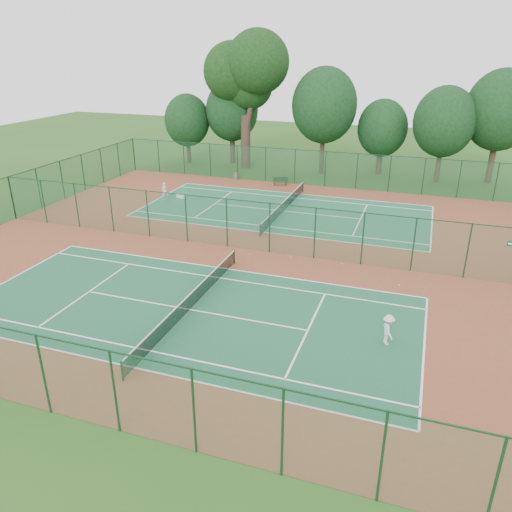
# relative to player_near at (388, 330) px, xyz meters

# --- Properties ---
(ground) EXTENTS (120.00, 120.00, 0.00)m
(ground) POSITION_rel_player_near_xyz_m (-10.19, 8.92, -0.78)
(ground) COLOR #254E18
(ground) RESTS_ON ground
(red_pad) EXTENTS (40.00, 36.00, 0.01)m
(red_pad) POSITION_rel_player_near_xyz_m (-10.19, 8.92, -0.77)
(red_pad) COLOR brown
(red_pad) RESTS_ON ground
(court_near) EXTENTS (23.77, 10.97, 0.01)m
(court_near) POSITION_rel_player_near_xyz_m (-10.19, -0.08, -0.76)
(court_near) COLOR #1B5537
(court_near) RESTS_ON red_pad
(court_far) EXTENTS (23.77, 10.97, 0.01)m
(court_far) POSITION_rel_player_near_xyz_m (-10.19, 17.92, -0.76)
(court_far) COLOR #1E603D
(court_far) RESTS_ON red_pad
(fence_north) EXTENTS (40.00, 0.09, 3.50)m
(fence_north) POSITION_rel_player_near_xyz_m (-10.19, 26.92, 0.98)
(fence_north) COLOR #194B2E
(fence_north) RESTS_ON ground
(fence_south) EXTENTS (40.00, 0.09, 3.50)m
(fence_south) POSITION_rel_player_near_xyz_m (-10.19, -9.08, 0.98)
(fence_south) COLOR #1C5532
(fence_south) RESTS_ON ground
(fence_west) EXTENTS (0.09, 36.00, 3.50)m
(fence_west) POSITION_rel_player_near_xyz_m (-30.19, 8.92, 0.98)
(fence_west) COLOR #17452D
(fence_west) RESTS_ON ground
(fence_divider) EXTENTS (40.00, 0.09, 3.50)m
(fence_divider) POSITION_rel_player_near_xyz_m (-10.19, 8.92, 0.98)
(fence_divider) COLOR #1B5131
(fence_divider) RESTS_ON ground
(tennis_net_near) EXTENTS (0.10, 12.90, 0.97)m
(tennis_net_near) POSITION_rel_player_near_xyz_m (-10.19, -0.08, -0.23)
(tennis_net_near) COLOR #13341D
(tennis_net_near) RESTS_ON ground
(tennis_net_far) EXTENTS (0.10, 12.90, 0.97)m
(tennis_net_far) POSITION_rel_player_near_xyz_m (-10.19, 17.92, -0.23)
(tennis_net_far) COLOR #153C24
(tennis_net_far) RESTS_ON ground
(player_near) EXTENTS (0.90, 1.12, 1.52)m
(player_near) POSITION_rel_player_near_xyz_m (0.00, 0.00, 0.00)
(player_near) COLOR silver
(player_near) RESTS_ON court_near
(player_far) EXTENTS (0.52, 0.66, 1.60)m
(player_far) POSITION_rel_player_near_xyz_m (-21.36, 17.58, 0.04)
(player_far) COLOR silver
(player_far) RESTS_ON court_far
(trash_bin) EXTENTS (0.49, 0.49, 0.77)m
(trash_bin) POSITION_rel_player_near_xyz_m (-17.88, 26.39, -0.38)
(trash_bin) COLOR slate
(trash_bin) RESTS_ON red_pad
(bench) EXTENTS (1.50, 0.93, 0.89)m
(bench) POSITION_rel_player_near_xyz_m (-12.89, 25.79, -0.31)
(bench) COLOR black
(bench) RESTS_ON red_pad
(kit_bag) EXTENTS (0.92, 0.54, 0.32)m
(kit_bag) POSITION_rel_player_near_xyz_m (-20.28, 18.60, -0.61)
(kit_bag) COLOR white
(kit_bag) RESTS_ON red_pad
(stray_ball_a) EXTENTS (0.07, 0.07, 0.07)m
(stray_ball_a) POSITION_rel_player_near_xyz_m (-3.60, 8.49, -0.73)
(stray_ball_a) COLOR #CEEC37
(stray_ball_a) RESTS_ON red_pad
(stray_ball_b) EXTENTS (0.06, 0.06, 0.06)m
(stray_ball_b) POSITION_rel_player_near_xyz_m (-7.02, 8.45, -0.74)
(stray_ball_b) COLOR yellow
(stray_ball_b) RESTS_ON red_pad
(stray_ball_c) EXTENTS (0.06, 0.06, 0.06)m
(stray_ball_c) POSITION_rel_player_near_xyz_m (-9.78, 8.10, -0.74)
(stray_ball_c) COLOR #C7DB33
(stray_ball_c) RESTS_ON red_pad
(big_tree) EXTENTS (9.53, 6.98, 14.65)m
(big_tree) POSITION_rel_player_near_xyz_m (-18.79, 32.35, 9.59)
(big_tree) COLOR #37261E
(big_tree) RESTS_ON ground
(evergreen_row) EXTENTS (39.00, 5.00, 12.00)m
(evergreen_row) POSITION_rel_player_near_xyz_m (-9.69, 33.17, -0.78)
(evergreen_row) COLOR black
(evergreen_row) RESTS_ON ground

